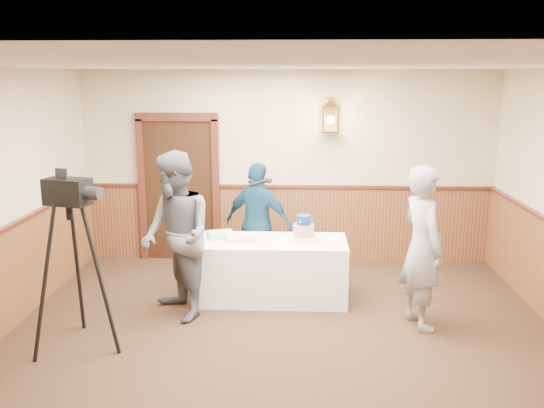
{
  "coord_description": "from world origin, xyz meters",
  "views": [
    {
      "loc": [
        0.15,
        -4.83,
        2.72
      ],
      "look_at": [
        -0.15,
        1.7,
        1.25
      ],
      "focal_mm": 38.0,
      "sensor_mm": 36.0,
      "label": 1
    }
  ],
  "objects": [
    {
      "name": "ground",
      "position": [
        0.0,
        0.0,
        0.0
      ],
      "size": [
        7.0,
        7.0,
        0.0
      ],
      "primitive_type": "plane",
      "color": "#311D13",
      "rests_on": "ground"
    },
    {
      "name": "room_shell",
      "position": [
        -0.05,
        0.45,
        1.52
      ],
      "size": [
        6.02,
        7.02,
        2.81
      ],
      "color": "#BCB08D",
      "rests_on": "ground"
    },
    {
      "name": "display_table",
      "position": [
        -0.15,
        1.9,
        0.38
      ],
      "size": [
        1.8,
        0.8,
        0.75
      ],
      "primitive_type": "cube",
      "color": "white",
      "rests_on": "ground"
    },
    {
      "name": "tiered_cake",
      "position": [
        0.23,
        1.9,
        0.88
      ],
      "size": [
        0.32,
        0.32,
        0.32
      ],
      "rotation": [
        0.0,
        0.0,
        -0.03
      ],
      "color": "#FFEFBE",
      "rests_on": "display_table"
    },
    {
      "name": "sheet_cake_yellow",
      "position": [
        -0.53,
        1.83,
        0.78
      ],
      "size": [
        0.39,
        0.34,
        0.07
      ],
      "primitive_type": "cube",
      "rotation": [
        0.0,
        0.0,
        0.26
      ],
      "color": "#E4D788",
      "rests_on": "display_table"
    },
    {
      "name": "sheet_cake_green",
      "position": [
        -0.8,
        2.0,
        0.79
      ],
      "size": [
        0.38,
        0.34,
        0.07
      ],
      "primitive_type": "cube",
      "rotation": [
        0.0,
        0.0,
        0.34
      ],
      "color": "#8FC58B",
      "rests_on": "display_table"
    },
    {
      "name": "interviewer",
      "position": [
        -1.2,
        1.31,
        0.96
      ],
      "size": [
        1.62,
        1.17,
        1.91
      ],
      "rotation": [
        0.0,
        0.0,
        -0.98
      ],
      "color": "#53565B",
      "rests_on": "ground"
    },
    {
      "name": "baker",
      "position": [
        1.5,
        1.19,
        0.9
      ],
      "size": [
        0.61,
        0.76,
        1.8
      ],
      "primitive_type": "imported",
      "rotation": [
        0.0,
        0.0,
        1.88
      ],
      "color": "gray",
      "rests_on": "ground"
    },
    {
      "name": "assistant_p",
      "position": [
        -0.36,
        2.49,
        0.81
      ],
      "size": [
        1.03,
        0.73,
        1.62
      ],
      "primitive_type": "imported",
      "rotation": [
        0.0,
        0.0,
        2.74
      ],
      "color": "#11364E",
      "rests_on": "ground"
    },
    {
      "name": "tv_camera_rig",
      "position": [
        -2.06,
        0.5,
        0.79
      ],
      "size": [
        0.69,
        0.64,
        1.75
      ],
      "rotation": [
        0.0,
        0.0,
        -0.26
      ],
      "color": "black",
      "rests_on": "ground"
    }
  ]
}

